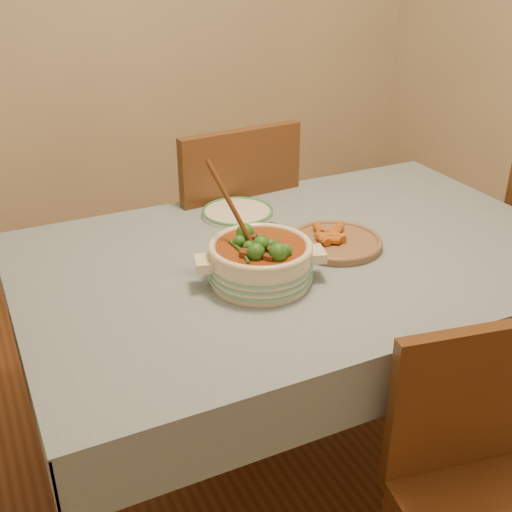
{
  "coord_description": "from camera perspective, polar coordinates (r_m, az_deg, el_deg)",
  "views": [
    {
      "loc": [
        -0.87,
        -1.5,
        1.63
      ],
      "look_at": [
        -0.22,
        -0.13,
        0.85
      ],
      "focal_mm": 45.0,
      "sensor_mm": 36.0,
      "label": 1
    }
  ],
  "objects": [
    {
      "name": "stew_casserole",
      "position": [
        1.74,
        0.39,
        -0.21
      ],
      "size": [
        0.36,
        0.34,
        0.34
      ],
      "rotation": [
        0.0,
        0.0,
        -0.26
      ],
      "color": "beige",
      "rests_on": "dining_table"
    },
    {
      "name": "chair_far",
      "position": [
        2.52,
        -2.57,
        2.26
      ],
      "size": [
        0.5,
        0.5,
        1.0
      ],
      "rotation": [
        0.0,
        0.0,
        3.22
      ],
      "color": "#532C19",
      "rests_on": "floor"
    },
    {
      "name": "chair_near",
      "position": [
        1.68,
        19.03,
        -18.26
      ],
      "size": [
        0.45,
        0.45,
        0.83
      ],
      "rotation": [
        0.0,
        0.0,
        -0.18
      ],
      "color": "#532C19",
      "rests_on": "floor"
    },
    {
      "name": "condiment_bowl",
      "position": [
        1.99,
        1.11,
        2.01
      ],
      "size": [
        0.11,
        0.11,
        0.05
      ],
      "rotation": [
        0.0,
        0.0,
        -0.25
      ],
      "color": "black",
      "rests_on": "dining_table"
    },
    {
      "name": "dining_table",
      "position": [
        1.98,
        4.07,
        -2.02
      ],
      "size": [
        1.68,
        1.08,
        0.76
      ],
      "color": "#5A2F1D",
      "rests_on": "floor"
    },
    {
      "name": "floor",
      "position": [
        2.38,
        3.53,
        -16.14
      ],
      "size": [
        4.5,
        4.5,
        0.0
      ],
      "primitive_type": "plane",
      "color": "#4F2B16",
      "rests_on": "ground"
    },
    {
      "name": "white_plate",
      "position": [
        2.18,
        -1.65,
        3.91
      ],
      "size": [
        0.31,
        0.31,
        0.02
      ],
      "rotation": [
        0.0,
        0.0,
        -0.38
      ],
      "color": "white",
      "rests_on": "dining_table"
    },
    {
      "name": "fried_plate",
      "position": [
        1.98,
        7.1,
        1.37
      ],
      "size": [
        0.33,
        0.33,
        0.05
      ],
      "rotation": [
        0.0,
        0.0,
        0.19
      ],
      "color": "#826048",
      "rests_on": "dining_table"
    }
  ]
}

